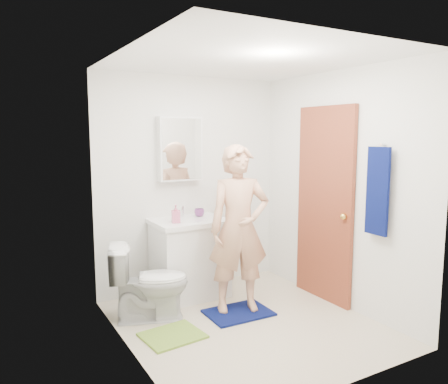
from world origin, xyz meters
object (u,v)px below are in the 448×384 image
Objects in this scene: medicine_cabinet at (180,149)px; man at (239,229)px; toilet at (149,282)px; soap_dispenser at (176,214)px; toothbrush_cup at (199,213)px; vanity_cabinet at (190,260)px; towel at (378,191)px.

medicine_cabinet is 1.17m from man.
soap_dispenser is (0.40, 0.28, 0.57)m from toilet.
toothbrush_cup is 0.73m from man.
vanity_cabinet is 1.08× the size of toilet.
man reaches higher than toothbrush_cup.
medicine_cabinet is 3.73× the size of soap_dispenser.
toothbrush_cup is (0.36, 0.18, -0.05)m from soap_dispenser.
towel is at bearing -45.51° from soap_dispenser.
soap_dispenser is at bearing -121.98° from medicine_cabinet.
towel is at bearing -55.39° from medicine_cabinet.
vanity_cabinet is at bearing -90.00° from medicine_cabinet.
toilet is 0.45× the size of man.
medicine_cabinet is at bearing 58.02° from soap_dispenser.
soap_dispenser is at bearing -153.16° from toothbrush_cup.
soap_dispenser is at bearing -156.11° from vanity_cabinet.
man reaches higher than vanity_cabinet.
towel is at bearing -51.53° from vanity_cabinet.
medicine_cabinet reaches higher than vanity_cabinet.
towel is (1.18, -1.48, 0.85)m from vanity_cabinet.
man reaches higher than towel.
soap_dispenser is (-1.37, 1.40, -0.31)m from towel.
medicine_cabinet reaches higher than toilet.
medicine_cabinet is at bearing 90.00° from vanity_cabinet.
man is (0.24, -0.85, -0.76)m from medicine_cabinet.
vanity_cabinet is 1.22m from medicine_cabinet.
towel reaches higher than toothbrush_cup.
toothbrush_cup is at bearing 112.64° from man.
man is at bearing -69.11° from vanity_cabinet.
toilet is 3.93× the size of soap_dispenser.
vanity_cabinet is at bearing -38.74° from toilet.
vanity_cabinet is at bearing 127.86° from man.
soap_dispenser is 0.11× the size of man.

